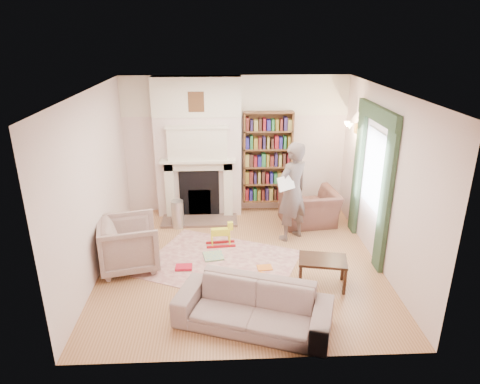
{
  "coord_description": "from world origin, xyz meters",
  "views": [
    {
      "loc": [
        -0.3,
        -6.23,
        3.64
      ],
      "look_at": [
        0.0,
        0.25,
        1.15
      ],
      "focal_mm": 32.0,
      "sensor_mm": 36.0,
      "label": 1
    }
  ],
  "objects_px": {
    "coffee_table": "(322,272)",
    "bookcase": "(268,158)",
    "rocking_horse": "(221,234)",
    "armchair_left": "(129,244)",
    "paraffin_heater": "(178,214)",
    "armchair_reading": "(309,208)",
    "sofa": "(253,306)",
    "man_reading": "(292,192)"
  },
  "relations": [
    {
      "from": "sofa",
      "to": "armchair_left",
      "type": "bearing_deg",
      "value": 159.2
    },
    {
      "from": "coffee_table",
      "to": "rocking_horse",
      "type": "relative_size",
      "value": 1.36
    },
    {
      "from": "armchair_reading",
      "to": "coffee_table",
      "type": "height_order",
      "value": "armchair_reading"
    },
    {
      "from": "armchair_reading",
      "to": "armchair_left",
      "type": "xyz_separation_m",
      "value": [
        -3.2,
        -1.5,
        0.07
      ]
    },
    {
      "from": "paraffin_heater",
      "to": "rocking_horse",
      "type": "distance_m",
      "value": 1.16
    },
    {
      "from": "sofa",
      "to": "paraffin_heater",
      "type": "xyz_separation_m",
      "value": [
        -1.24,
        3.02,
        -0.02
      ]
    },
    {
      "from": "paraffin_heater",
      "to": "armchair_reading",
      "type": "bearing_deg",
      "value": 0.88
    },
    {
      "from": "armchair_reading",
      "to": "rocking_horse",
      "type": "xyz_separation_m",
      "value": [
        -1.74,
        -0.86,
        -0.12
      ]
    },
    {
      "from": "armchair_left",
      "to": "sofa",
      "type": "distance_m",
      "value": 2.44
    },
    {
      "from": "sofa",
      "to": "rocking_horse",
      "type": "xyz_separation_m",
      "value": [
        -0.41,
        2.2,
        -0.06
      ]
    },
    {
      "from": "rocking_horse",
      "to": "armchair_left",
      "type": "bearing_deg",
      "value": -161.27
    },
    {
      "from": "coffee_table",
      "to": "paraffin_heater",
      "type": "bearing_deg",
      "value": 148.55
    },
    {
      "from": "armchair_reading",
      "to": "sofa",
      "type": "height_order",
      "value": "armchair_reading"
    },
    {
      "from": "bookcase",
      "to": "armchair_reading",
      "type": "xyz_separation_m",
      "value": [
        0.76,
        -0.69,
        -0.83
      ]
    },
    {
      "from": "armchair_left",
      "to": "coffee_table",
      "type": "height_order",
      "value": "armchair_left"
    },
    {
      "from": "bookcase",
      "to": "armchair_reading",
      "type": "height_order",
      "value": "bookcase"
    },
    {
      "from": "man_reading",
      "to": "coffee_table",
      "type": "xyz_separation_m",
      "value": [
        0.22,
        -1.58,
        -0.69
      ]
    },
    {
      "from": "armchair_left",
      "to": "rocking_horse",
      "type": "relative_size",
      "value": 1.77
    },
    {
      "from": "paraffin_heater",
      "to": "bookcase",
      "type": "bearing_deg",
      "value": 22.08
    },
    {
      "from": "man_reading",
      "to": "coffee_table",
      "type": "height_order",
      "value": "man_reading"
    },
    {
      "from": "sofa",
      "to": "paraffin_heater",
      "type": "bearing_deg",
      "value": 131.33
    },
    {
      "from": "coffee_table",
      "to": "bookcase",
      "type": "bearing_deg",
      "value": 111.49
    },
    {
      "from": "bookcase",
      "to": "armchair_left",
      "type": "relative_size",
      "value": 2.03
    },
    {
      "from": "armchair_reading",
      "to": "rocking_horse",
      "type": "height_order",
      "value": "armchair_reading"
    },
    {
      "from": "armchair_reading",
      "to": "paraffin_heater",
      "type": "distance_m",
      "value": 2.57
    },
    {
      "from": "bookcase",
      "to": "rocking_horse",
      "type": "xyz_separation_m",
      "value": [
        -0.98,
        -1.55,
        -0.95
      ]
    },
    {
      "from": "armchair_left",
      "to": "man_reading",
      "type": "relative_size",
      "value": 0.5
    },
    {
      "from": "bookcase",
      "to": "man_reading",
      "type": "distance_m",
      "value": 1.36
    },
    {
      "from": "rocking_horse",
      "to": "armchair_reading",
      "type": "bearing_deg",
      "value": 21.18
    },
    {
      "from": "sofa",
      "to": "man_reading",
      "type": "xyz_separation_m",
      "value": [
        0.88,
        2.46,
        0.62
      ]
    },
    {
      "from": "armchair_reading",
      "to": "armchair_left",
      "type": "height_order",
      "value": "armchair_left"
    },
    {
      "from": "bookcase",
      "to": "armchair_left",
      "type": "distance_m",
      "value": 3.37
    },
    {
      "from": "sofa",
      "to": "paraffin_heater",
      "type": "height_order",
      "value": "sofa"
    },
    {
      "from": "man_reading",
      "to": "rocking_horse",
      "type": "height_order",
      "value": "man_reading"
    },
    {
      "from": "bookcase",
      "to": "coffee_table",
      "type": "height_order",
      "value": "bookcase"
    },
    {
      "from": "bookcase",
      "to": "man_reading",
      "type": "height_order",
      "value": "bookcase"
    },
    {
      "from": "man_reading",
      "to": "paraffin_heater",
      "type": "bearing_deg",
      "value": -50.05
    },
    {
      "from": "armchair_left",
      "to": "rocking_horse",
      "type": "distance_m",
      "value": 1.61
    },
    {
      "from": "sofa",
      "to": "coffee_table",
      "type": "distance_m",
      "value": 1.41
    },
    {
      "from": "armchair_reading",
      "to": "coffee_table",
      "type": "distance_m",
      "value": 2.19
    },
    {
      "from": "armchair_reading",
      "to": "man_reading",
      "type": "xyz_separation_m",
      "value": [
        -0.45,
        -0.6,
        0.57
      ]
    },
    {
      "from": "armchair_reading",
      "to": "paraffin_heater",
      "type": "height_order",
      "value": "armchair_reading"
    }
  ]
}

